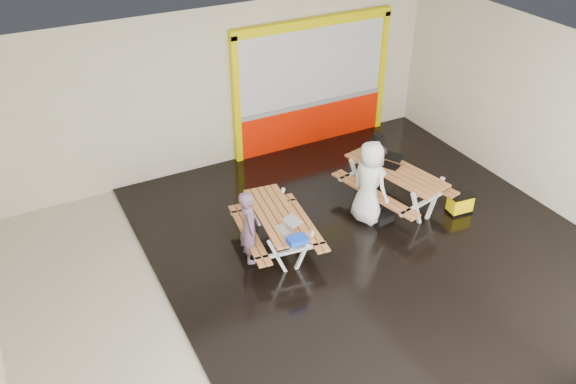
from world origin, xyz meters
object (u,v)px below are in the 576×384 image
picnic_table_left (277,222)px  toolbox (375,153)px  laptop_left (288,226)px  dark_case (382,217)px  laptop_right (391,162)px  fluke_bag (460,204)px  person_left (249,227)px  backpack (377,144)px  picnic_table_right (395,178)px  blue_pouch (298,240)px  person_right (369,183)px

picnic_table_left → toolbox: 2.70m
laptop_left → dark_case: bearing=6.5°
picnic_table_left → laptop_right: laptop_right is taller
toolbox → fluke_bag: 1.93m
person_left → laptop_left: size_ratio=3.36×
laptop_right → backpack: (0.33, 0.95, -0.12)m
backpack → laptop_left: bearing=-149.8°
toolbox → laptop_right: bearing=-73.5°
picnic_table_right → dark_case: 0.85m
picnic_table_right → toolbox: bearing=100.2°
dark_case → fluke_bag: (1.50, -0.45, 0.12)m
laptop_right → dark_case: laptop_right is taller
picnic_table_right → toolbox: (-0.10, 0.58, 0.29)m
laptop_left → fluke_bag: (3.67, -0.21, -0.56)m
picnic_table_right → laptop_left: bearing=-166.3°
fluke_bag → picnic_table_right: bearing=138.1°
dark_case → picnic_table_right: bearing=37.6°
person_left → blue_pouch: (0.54, -0.72, 0.02)m
person_right → backpack: person_right is taller
picnic_table_right → laptop_right: laptop_right is taller
person_left → person_right: size_ratio=0.82×
picnic_table_right → laptop_right: 0.30m
picnic_table_left → picnic_table_right: (2.67, 0.18, 0.06)m
picnic_table_right → toolbox: toolbox is taller
picnic_table_right → person_right: bearing=-163.5°
picnic_table_left → picnic_table_right: 2.68m
backpack → fluke_bag: bearing=-72.7°
picnic_table_left → toolbox: size_ratio=4.48×
person_right → person_left: bearing=80.8°
picnic_table_left → person_right: 1.93m
laptop_left → fluke_bag: size_ratio=0.82×
backpack → dark_case: bearing=-119.9°
person_left → toolbox: 3.31m
laptop_left → backpack: (3.05, 1.78, -0.04)m
laptop_left → toolbox: size_ratio=0.90×
picnic_table_left → person_left: bearing=-164.9°
toolbox → picnic_table_right: bearing=-79.8°
fluke_bag → picnic_table_left: bearing=169.3°
laptop_left → backpack: 3.53m
laptop_left → blue_pouch: (-0.04, -0.41, -0.00)m
picnic_table_left → dark_case: 2.20m
blue_pouch → dark_case: (2.20, 0.65, -0.68)m
toolbox → picnic_table_left: bearing=-163.6°
person_left → backpack: 3.91m
person_right → laptop_left: bearing=90.8°
picnic_table_right → person_left: person_left is taller
toolbox → fluke_bag: bearing=-53.5°
toolbox → fluke_bag: toolbox is taller
person_left → dark_case: size_ratio=3.59×
backpack → dark_case: 1.88m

